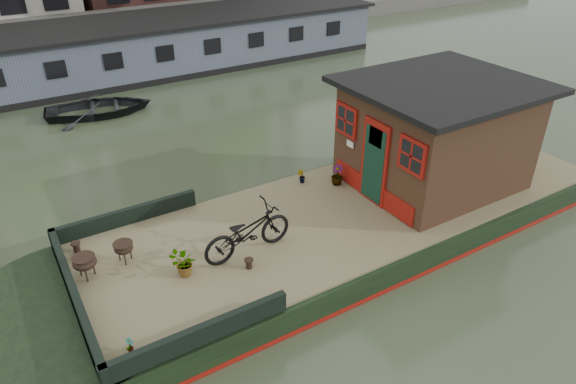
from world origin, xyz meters
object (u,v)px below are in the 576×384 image
bicycle (248,232)px  dinghy (98,104)px  brazier_rear (86,267)px  cabin (436,133)px  brazier_front (124,252)px

bicycle → dinghy: bearing=-1.8°
bicycle → brazier_rear: 2.93m
bicycle → dinghy: size_ratio=0.53×
dinghy → brazier_rear: bearing=176.8°
cabin → dinghy: (-5.33, 10.11, -1.52)m
bicycle → dinghy: bicycle is taller
bicycle → brazier_rear: bicycle is taller
cabin → bicycle: 5.06m
brazier_front → cabin: bearing=-5.5°
bicycle → brazier_rear: bearing=69.3°
bicycle → brazier_front: bicycle is taller
brazier_front → dinghy: 9.59m
brazier_rear → bicycle: bearing=-17.0°
brazier_front → dinghy: brazier_front is taller
brazier_front → bicycle: bearing=-24.7°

